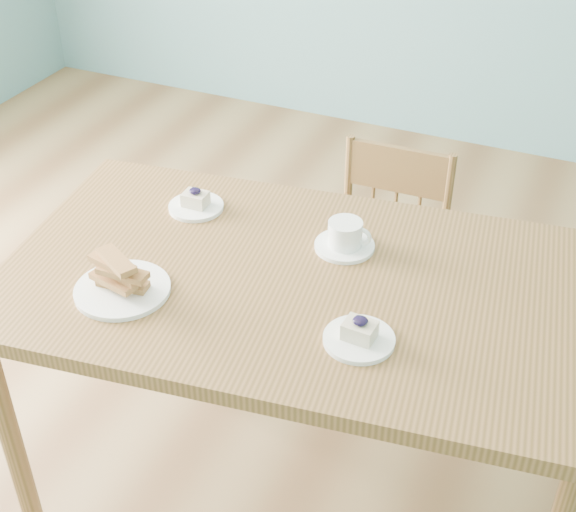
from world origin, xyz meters
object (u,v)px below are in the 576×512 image
(cheesecake_plate_far, at_px, (196,203))
(biscotti_plate, at_px, (121,280))
(dining_table, at_px, (299,303))
(coffee_cup, at_px, (345,237))
(cheesecake_plate_near, at_px, (359,336))
(dining_chair, at_px, (381,267))

(cheesecake_plate_far, bearing_deg, biscotti_plate, -86.85)
(dining_table, distance_m, coffee_cup, 0.21)
(cheesecake_plate_near, bearing_deg, cheesecake_plate_far, 150.26)
(dining_chair, distance_m, biscotti_plate, 1.04)
(cheesecake_plate_far, distance_m, biscotti_plate, 0.41)
(dining_table, distance_m, cheesecake_plate_near, 0.29)
(dining_table, height_order, cheesecake_plate_far, cheesecake_plate_far)
(dining_table, xyz_separation_m, cheesecake_plate_near, (0.22, -0.16, 0.10))
(cheesecake_plate_far, relative_size, coffee_cup, 0.98)
(coffee_cup, bearing_deg, cheesecake_plate_far, 174.73)
(coffee_cup, bearing_deg, cheesecake_plate_near, -68.28)
(cheesecake_plate_near, distance_m, biscotti_plate, 0.59)
(cheesecake_plate_near, height_order, cheesecake_plate_far, cheesecake_plate_near)
(cheesecake_plate_near, xyz_separation_m, coffee_cup, (-0.16, 0.33, 0.02))
(dining_table, height_order, biscotti_plate, biscotti_plate)
(dining_chair, height_order, coffee_cup, coffee_cup)
(dining_chair, xyz_separation_m, cheesecake_plate_near, (0.18, -0.80, 0.40))
(cheesecake_plate_far, xyz_separation_m, biscotti_plate, (0.02, -0.41, 0.02))
(dining_chair, distance_m, cheesecake_plate_near, 0.91)
(cheesecake_plate_near, xyz_separation_m, biscotti_plate, (-0.59, -0.06, 0.02))
(dining_chair, bearing_deg, cheesecake_plate_far, -134.68)
(dining_table, relative_size, cheesecake_plate_far, 10.27)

